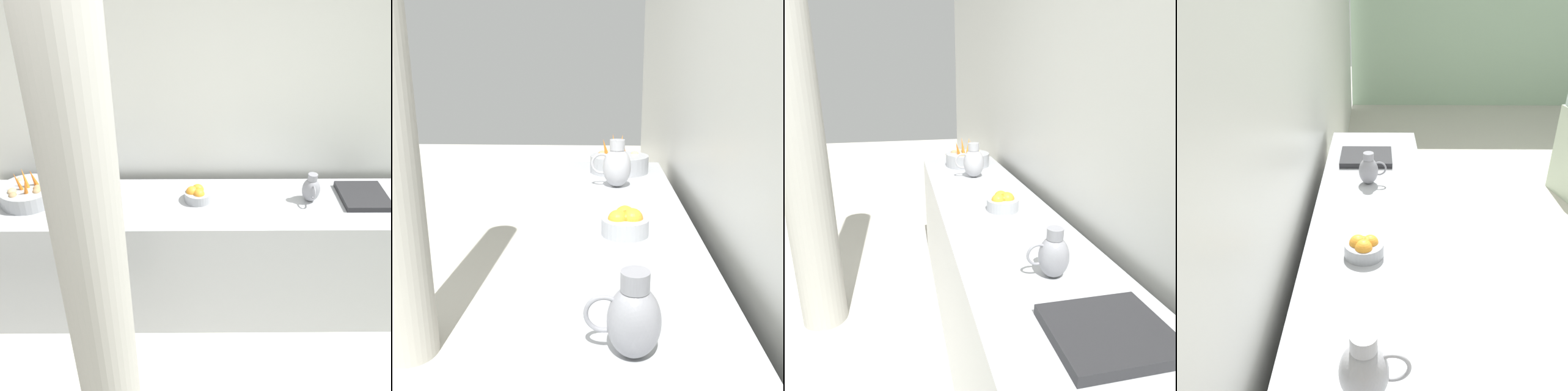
# 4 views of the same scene
# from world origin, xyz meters

# --- Properties ---
(tile_wall_left) EXTENTS (0.10, 9.02, 3.00)m
(tile_wall_left) POSITION_xyz_m (-1.95, 0.27, 1.50)
(tile_wall_left) COLOR silver
(tile_wall_left) RESTS_ON ground_plane
(prep_counter) EXTENTS (0.62, 3.03, 0.86)m
(prep_counter) POSITION_xyz_m (-1.53, -0.23, 0.43)
(prep_counter) COLOR #ADAFB5
(prep_counter) RESTS_ON ground_plane
(orange_bowl) EXTENTS (0.18, 0.18, 0.10)m
(orange_bowl) POSITION_xyz_m (-1.56, -0.33, 0.91)
(orange_bowl) COLOR #9EA0A5
(orange_bowl) RESTS_ON prep_counter
(metal_pitcher_tall) EXTENTS (0.21, 0.15, 0.25)m
(metal_pitcher_tall) POSITION_xyz_m (-1.54, -1.06, 0.98)
(metal_pitcher_tall) COLOR #A3A3A8
(metal_pitcher_tall) RESTS_ON prep_counter
(metal_pitcher_short) EXTENTS (0.16, 0.12, 0.19)m
(metal_pitcher_short) POSITION_xyz_m (-1.55, 0.40, 0.95)
(metal_pitcher_short) COLOR gray
(metal_pitcher_short) RESTS_ON prep_counter
(counter_sink_basin) EXTENTS (0.34, 0.30, 0.04)m
(counter_sink_basin) POSITION_xyz_m (-1.58, 0.76, 0.88)
(counter_sink_basin) COLOR #232326
(counter_sink_basin) RESTS_ON prep_counter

